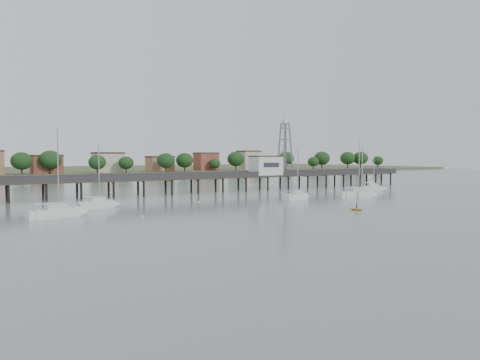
% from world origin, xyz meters
% --- Properties ---
extents(ground_plane, '(500.00, 500.00, 0.00)m').
position_xyz_m(ground_plane, '(0.00, 0.00, 0.00)').
color(ground_plane, slate).
rests_on(ground_plane, ground).
extents(pier, '(150.00, 5.00, 5.50)m').
position_xyz_m(pier, '(0.00, 60.00, 3.79)').
color(pier, '#2D2823').
rests_on(pier, ground).
extents(pier_building, '(8.40, 5.40, 5.30)m').
position_xyz_m(pier_building, '(25.00, 60.00, 6.67)').
color(pier_building, silver).
rests_on(pier_building, ground).
extents(lattice_tower, '(3.20, 3.20, 15.50)m').
position_xyz_m(lattice_tower, '(31.50, 60.00, 11.10)').
color(lattice_tower, slate).
rests_on(lattice_tower, ground).
extents(sailboat_c, '(7.33, 3.43, 11.79)m').
position_xyz_m(sailboat_c, '(14.69, 33.07, 0.65)').
color(sailboat_c, white).
rests_on(sailboat_c, ground).
extents(sailboat_d, '(8.46, 4.92, 13.44)m').
position_xyz_m(sailboat_d, '(29.86, 29.68, 0.64)').
color(sailboat_d, white).
rests_on(sailboat_d, ground).
extents(sailboat_a, '(9.00, 4.00, 14.31)m').
position_xyz_m(sailboat_a, '(-33.31, 30.17, 0.64)').
color(sailboat_a, white).
rests_on(sailboat_a, ground).
extents(sailboat_e, '(6.81, 4.00, 10.99)m').
position_xyz_m(sailboat_e, '(47.12, 41.33, 0.65)').
color(sailboat_e, white).
rests_on(sailboat_e, ground).
extents(sailboat_b, '(7.60, 3.38, 12.22)m').
position_xyz_m(sailboat_b, '(-25.05, 39.19, 0.65)').
color(sailboat_b, white).
rests_on(sailboat_b, ground).
extents(sailboat_f, '(7.47, 4.68, 12.02)m').
position_xyz_m(sailboat_f, '(31.59, 31.13, 0.65)').
color(sailboat_f, white).
rests_on(sailboat_f, ground).
extents(yellow_dinghy, '(1.70, 0.69, 2.31)m').
position_xyz_m(yellow_dinghy, '(10.51, 12.82, 0.00)').
color(yellow_dinghy, yellow).
rests_on(yellow_dinghy, ground).
extents(dinghy_occupant, '(0.70, 1.04, 0.23)m').
position_xyz_m(dinghy_occupant, '(10.51, 12.82, 0.00)').
color(dinghy_occupant, black).
rests_on(dinghy_occupant, ground).
extents(mooring_buoys, '(76.40, 27.96, 0.39)m').
position_xyz_m(mooring_buoys, '(5.80, 30.92, 0.08)').
color(mooring_buoys, beige).
rests_on(mooring_buoys, ground).
extents(far_shore, '(500.00, 170.00, 10.40)m').
position_xyz_m(far_shore, '(0.36, 239.58, 0.95)').
color(far_shore, '#475133').
rests_on(far_shore, ground).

